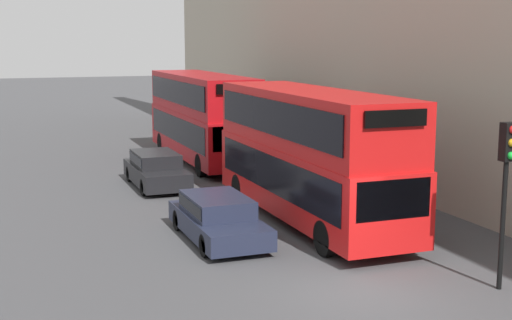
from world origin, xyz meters
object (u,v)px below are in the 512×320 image
bus_second_in_queue (202,114)px  car_dark_sedan (218,216)px  pedestrian (401,200)px  traffic_light (506,171)px  car_hatchback (156,168)px  bus_leading (309,150)px

bus_second_in_queue → car_dark_sedan: bearing=-104.4°
bus_second_in_queue → pedestrian: (2.51, -13.81, -1.50)m
bus_second_in_queue → traffic_light: (1.59, -19.68, 0.54)m
car_dark_sedan → car_hatchback: (0.00, 8.22, 0.04)m
bus_second_in_queue → pedestrian: bus_second_in_queue is taller
car_dark_sedan → traffic_light: traffic_light is taller
bus_leading → bus_second_in_queue: bus_leading is taller
bus_leading → car_dark_sedan: 3.91m
car_dark_sedan → bus_leading: bearing=16.0°
bus_second_in_queue → car_hatchback: 6.27m
car_hatchback → traffic_light: (4.99, -14.65, 2.13)m
bus_second_in_queue → car_hatchback: (-3.40, -5.03, -1.59)m
bus_leading → car_hatchback: bearing=115.1°
car_hatchback → bus_leading: bearing=-64.9°
bus_leading → car_hatchback: size_ratio=2.25×
bus_leading → traffic_light: size_ratio=2.59×
car_dark_sedan → bus_second_in_queue: bearing=75.6°
bus_second_in_queue → traffic_light: bus_second_in_queue is taller
bus_leading → pedestrian: (2.51, -1.54, -1.53)m
traffic_light → bus_second_in_queue: bearing=94.6°
traffic_light → pedestrian: bearing=81.1°
bus_second_in_queue → car_dark_sedan: 13.77m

